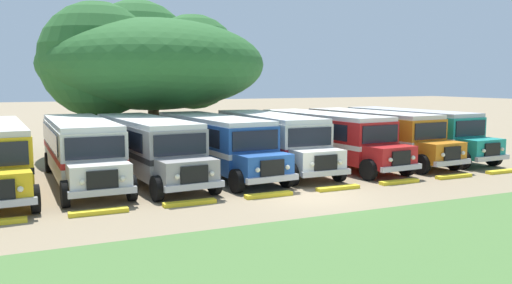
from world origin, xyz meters
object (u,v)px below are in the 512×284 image
at_px(parked_bus_slot_6, 373,133).
at_px(parked_bus_slot_1, 81,147).
at_px(parked_bus_slot_7, 412,130).
at_px(parked_bus_slot_3, 214,141).
at_px(parked_bus_slot_2, 147,145).
at_px(broad_shade_tree, 147,62).
at_px(parked_bus_slot_5, 326,136).
at_px(parked_bus_slot_4, 270,138).

bearing_deg(parked_bus_slot_6, parked_bus_slot_1, -94.36).
bearing_deg(parked_bus_slot_7, parked_bus_slot_3, -90.71).
relative_size(parked_bus_slot_2, broad_shade_tree, 0.69).
bearing_deg(parked_bus_slot_3, parked_bus_slot_7, 87.58).
distance_m(parked_bus_slot_3, parked_bus_slot_5, 6.53).
height_order(parked_bus_slot_4, broad_shade_tree, broad_shade_tree).
height_order(parked_bus_slot_1, parked_bus_slot_7, same).
bearing_deg(broad_shade_tree, parked_bus_slot_3, -83.93).
height_order(parked_bus_slot_3, parked_bus_slot_5, same).
relative_size(parked_bus_slot_3, parked_bus_slot_4, 1.01).
distance_m(parked_bus_slot_6, broad_shade_tree, 15.19).
bearing_deg(parked_bus_slot_4, broad_shade_tree, -154.51).
relative_size(parked_bus_slot_1, parked_bus_slot_5, 0.99).
bearing_deg(parked_bus_slot_2, parked_bus_slot_3, 87.02).
distance_m(parked_bus_slot_6, parked_bus_slot_7, 3.14).
bearing_deg(parked_bus_slot_4, parked_bus_slot_1, -88.74).
bearing_deg(parked_bus_slot_4, parked_bus_slot_6, 90.43).
xyz_separation_m(parked_bus_slot_6, broad_shade_tree, (-10.96, 9.62, 4.26)).
bearing_deg(parked_bus_slot_6, broad_shade_tree, -135.42).
relative_size(parked_bus_slot_7, broad_shade_tree, 0.69).
bearing_deg(parked_bus_slot_7, parked_bus_slot_6, -87.97).
bearing_deg(parked_bus_slot_6, parked_bus_slot_2, -92.76).
bearing_deg(parked_bus_slot_3, parked_bus_slot_2, -92.54).
xyz_separation_m(parked_bus_slot_5, parked_bus_slot_7, (6.50, 0.48, 0.00)).
distance_m(parked_bus_slot_1, broad_shade_tree, 11.71).
relative_size(parked_bus_slot_6, parked_bus_slot_7, 1.00).
height_order(parked_bus_slot_5, parked_bus_slot_7, same).
height_order(parked_bus_slot_6, broad_shade_tree, broad_shade_tree).
bearing_deg(parked_bus_slot_7, broad_shade_tree, -126.36).
xyz_separation_m(parked_bus_slot_1, parked_bus_slot_2, (2.95, -0.38, 0.00)).
distance_m(parked_bus_slot_3, parked_bus_slot_7, 13.04).
bearing_deg(broad_shade_tree, parked_bus_slot_1, -118.87).
xyz_separation_m(parked_bus_slot_1, parked_bus_slot_7, (19.35, 0.19, 0.00)).
relative_size(parked_bus_slot_4, broad_shade_tree, 0.68).
bearing_deg(parked_bus_slot_2, parked_bus_slot_6, 86.47).
xyz_separation_m(parked_bus_slot_2, broad_shade_tree, (2.32, 9.94, 4.26)).
height_order(parked_bus_slot_2, parked_bus_slot_5, same).
bearing_deg(parked_bus_slot_4, parked_bus_slot_5, 85.89).
distance_m(parked_bus_slot_1, parked_bus_slot_5, 12.85).
distance_m(parked_bus_slot_7, broad_shade_tree, 17.44).
bearing_deg(parked_bus_slot_3, parked_bus_slot_4, 90.55).
relative_size(parked_bus_slot_2, parked_bus_slot_6, 1.00).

